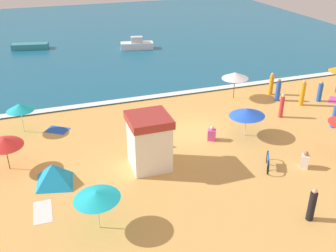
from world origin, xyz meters
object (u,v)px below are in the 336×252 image
(beach_tent, at_px, (54,174))
(beachgoer_6, at_px, (212,134))
(beachgoer_11, at_px, (305,161))
(small_boat_1, at_px, (30,46))
(parked_bicycle, at_px, (268,161))
(beach_umbrella_2, at_px, (235,75))
(beach_umbrella_6, at_px, (96,195))
(lifeguard_cabana, at_px, (149,141))
(beachgoer_9, at_px, (278,90))
(beachgoer_2, at_px, (132,132))
(beachgoer_8, at_px, (271,84))
(beachgoer_1, at_px, (282,106))
(beach_umbrella_1, at_px, (20,107))
(beachgoer_4, at_px, (320,92))
(beachgoer_0, at_px, (335,116))
(beachgoer_3, at_px, (312,205))
(beach_umbrella_5, at_px, (4,141))
(beachgoer_10, at_px, (303,94))
(small_boat_0, at_px, (137,45))
(beach_umbrella_0, at_px, (247,112))

(beach_tent, distance_m, beachgoer_6, 9.61)
(beachgoer_11, distance_m, small_boat_1, 32.14)
(parked_bicycle, xyz_separation_m, beachgoer_6, (-1.55, 3.84, 0.01))
(beach_umbrella_2, height_order, beach_umbrella_6, beach_umbrella_2)
(lifeguard_cabana, xyz_separation_m, beachgoer_9, (11.73, 5.61, -0.74))
(beachgoer_2, height_order, beachgoer_8, beachgoer_2)
(beach_tent, bearing_deg, beachgoer_11, -12.79)
(beachgoer_1, bearing_deg, beach_umbrella_1, 168.22)
(beach_umbrella_1, height_order, beachgoer_8, beach_umbrella_1)
(beach_umbrella_6, distance_m, beachgoer_4, 20.01)
(beach_umbrella_6, xyz_separation_m, beachgoer_4, (18.09, 8.50, -0.97))
(beach_umbrella_2, distance_m, beachgoer_0, 7.66)
(beachgoer_3, xyz_separation_m, small_boat_1, (-11.01, 32.85, -0.37))
(beach_tent, relative_size, beachgoer_4, 1.59)
(beach_umbrella_6, relative_size, beachgoer_8, 1.18)
(beach_umbrella_5, distance_m, beachgoer_10, 20.27)
(beach_umbrella_5, xyz_separation_m, beachgoer_3, (12.70, -8.72, -0.91))
(beach_umbrella_2, distance_m, beachgoer_1, 4.48)
(beach_tent, bearing_deg, beachgoer_0, 1.71)
(beachgoer_4, bearing_deg, beach_umbrella_1, 174.52)
(beachgoer_0, height_order, beachgoer_4, beachgoer_0)
(beach_tent, bearing_deg, beach_umbrella_1, 102.26)
(beachgoer_0, relative_size, small_boat_1, 0.42)
(beach_umbrella_2, xyz_separation_m, beach_umbrella_5, (-16.08, -4.94, -0.14))
(beachgoer_2, relative_size, beachgoer_3, 1.13)
(beach_umbrella_5, bearing_deg, beach_umbrella_1, 79.56)
(beach_tent, xyz_separation_m, beachgoer_3, (10.50, -6.58, 0.22))
(beachgoer_3, bearing_deg, beach_tent, 147.91)
(beachgoer_1, bearing_deg, small_boat_1, 124.22)
(beachgoer_0, distance_m, small_boat_0, 23.23)
(beachgoer_9, relative_size, small_boat_1, 0.44)
(beach_umbrella_2, xyz_separation_m, beach_tent, (-13.88, -7.08, -1.27))
(beach_umbrella_2, xyz_separation_m, beachgoer_2, (-9.16, -4.61, -0.96))
(beachgoer_0, distance_m, beachgoer_4, 4.36)
(beachgoer_9, bearing_deg, lifeguard_cabana, -154.45)
(beach_umbrella_1, xyz_separation_m, beachgoer_9, (18.18, -0.88, -0.92))
(beach_umbrella_6, xyz_separation_m, beachgoer_3, (8.93, -2.52, -0.95))
(beachgoer_4, relative_size, beachgoer_6, 1.72)
(beach_umbrella_0, xyz_separation_m, beachgoer_9, (5.08, 4.20, -0.81))
(beachgoer_11, bearing_deg, beach_umbrella_1, 146.76)
(beach_tent, bearing_deg, beachgoer_8, 21.81)
(beachgoer_6, relative_size, small_boat_1, 0.24)
(beachgoer_11, bearing_deg, beach_umbrella_6, -174.30)
(beachgoer_2, bearing_deg, beachgoer_4, 7.47)
(beach_umbrella_1, bearing_deg, beachgoer_8, 1.04)
(beach_umbrella_6, bearing_deg, beachgoer_10, 26.89)
(small_boat_0, bearing_deg, beachgoer_2, -105.68)
(small_boat_1, bearing_deg, beach_umbrella_2, -53.12)
(parked_bicycle, bearing_deg, lifeguard_cabana, 159.34)
(beachgoer_10, bearing_deg, beachgoer_3, -124.55)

